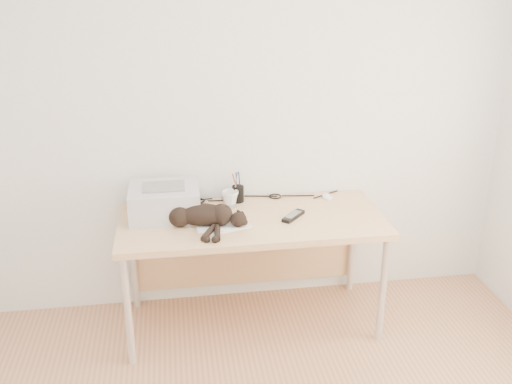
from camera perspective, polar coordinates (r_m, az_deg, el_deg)
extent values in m
plane|color=white|center=(3.60, -1.28, 7.88)|extent=(3.50, 0.00, 3.50)
cube|color=#DCB480|center=(3.45, -0.42, -2.94)|extent=(1.60, 0.70, 0.04)
cylinder|color=silver|center=(3.35, -12.68, -11.57)|extent=(0.04, 0.04, 0.70)
cylinder|color=silver|center=(3.55, 12.57, -9.55)|extent=(0.04, 0.04, 0.70)
cylinder|color=silver|center=(3.87, -12.19, -6.72)|extent=(0.04, 0.04, 0.70)
cylinder|color=silver|center=(4.04, 9.60, -5.24)|extent=(0.04, 0.04, 0.70)
cube|color=#DCB480|center=(3.89, -1.11, -5.22)|extent=(1.48, 0.02, 0.60)
cube|color=#BAB9BF|center=(3.49, -9.14, -0.96)|extent=(0.42, 0.35, 0.19)
cube|color=black|center=(3.48, -9.15, -0.82)|extent=(0.35, 0.02, 0.11)
cube|color=gray|center=(3.45, -9.23, 0.55)|extent=(0.25, 0.18, 0.01)
cube|color=white|center=(3.36, -3.15, -3.33)|extent=(0.33, 0.27, 0.00)
cube|color=white|center=(3.37, -3.70, -3.17)|extent=(0.30, 0.23, 0.00)
ellipsoid|color=black|center=(3.34, -5.39, -2.27)|extent=(0.35, 0.20, 0.14)
sphere|color=black|center=(3.36, -7.63, -2.33)|extent=(0.14, 0.14, 0.14)
ellipsoid|color=black|center=(3.32, -1.78, -2.75)|extent=(0.12, 0.11, 0.09)
cone|color=black|center=(3.34, -1.79, -1.92)|extent=(0.04, 0.05, 0.04)
cone|color=black|center=(3.34, -1.40, -2.05)|extent=(0.04, 0.05, 0.05)
cylinder|color=black|center=(3.25, -4.71, -3.99)|extent=(0.07, 0.19, 0.03)
cylinder|color=black|center=(3.24, -3.88, -4.02)|extent=(0.07, 0.19, 0.03)
cylinder|color=black|center=(3.45, -9.59, -2.69)|extent=(0.21, 0.07, 0.02)
imported|color=white|center=(3.61, -2.59, -0.65)|extent=(0.15, 0.15, 0.10)
cylinder|color=black|center=(3.67, -1.82, -0.19)|extent=(0.08, 0.08, 0.11)
cylinder|color=#990C0C|center=(3.64, -2.01, 0.85)|extent=(0.01, 0.01, 0.14)
cylinder|color=navy|center=(3.65, -1.67, 0.92)|extent=(0.01, 0.01, 0.14)
cylinder|color=black|center=(3.63, -1.81, 0.80)|extent=(0.01, 0.01, 0.14)
cube|color=gray|center=(3.66, -2.74, -1.01)|extent=(0.08, 0.18, 0.02)
cube|color=black|center=(3.46, 3.75, -2.42)|extent=(0.17, 0.18, 0.02)
ellipsoid|color=white|center=(3.77, 7.15, -0.30)|extent=(0.07, 0.11, 0.04)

